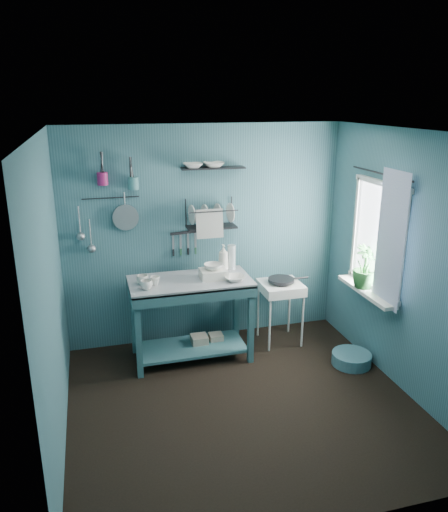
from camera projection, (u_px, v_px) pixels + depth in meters
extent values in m
plane|color=black|center=(242.00, 403.00, 4.72)|extent=(3.20, 3.20, 0.00)
plane|color=silver|center=(246.00, 132.00, 3.96)|extent=(3.20, 3.20, 0.00)
plane|color=#315C66|center=(205.00, 236.00, 5.72)|extent=(3.20, 0.00, 3.20)
plane|color=#315C66|center=(320.00, 365.00, 2.96)|extent=(3.20, 0.00, 3.20)
plane|color=#315C66|center=(51.00, 298.00, 3.94)|extent=(0.00, 3.00, 3.00)
plane|color=#315C66|center=(405.00, 264.00, 4.74)|extent=(0.00, 3.00, 3.00)
cube|color=#2F5D64|center=(191.00, 319.00, 5.43)|extent=(1.36, 0.80, 0.92)
imported|color=silver|center=(146.00, 285.00, 5.01)|extent=(0.12, 0.12, 0.10)
imported|color=silver|center=(155.00, 281.00, 5.13)|extent=(0.14, 0.14, 0.09)
imported|color=silver|center=(143.00, 280.00, 5.15)|extent=(0.17, 0.17, 0.10)
cube|color=silver|center=(213.00, 274.00, 5.32)|extent=(0.28, 0.22, 0.10)
imported|color=silver|center=(213.00, 267.00, 5.30)|extent=(0.20, 0.20, 0.06)
imported|color=silver|center=(223.00, 258.00, 5.53)|extent=(0.11, 0.12, 0.30)
cylinder|color=#B0BFC5|center=(231.00, 257.00, 5.58)|extent=(0.09, 0.09, 0.28)
imported|color=silver|center=(235.00, 278.00, 5.26)|extent=(0.22, 0.22, 0.05)
cube|color=white|center=(280.00, 312.00, 5.82)|extent=(0.50, 0.50, 0.73)
cylinder|color=black|center=(281.00, 280.00, 5.70)|extent=(0.30, 0.30, 0.03)
cube|color=black|center=(184.00, 233.00, 5.61)|extent=(0.32, 0.07, 0.03)
cube|color=black|center=(211.00, 214.00, 5.52)|extent=(0.57, 0.28, 0.32)
cube|color=black|center=(213.00, 168.00, 5.41)|extent=(0.71, 0.21, 0.01)
imported|color=silver|center=(193.00, 170.00, 5.36)|extent=(0.22, 0.22, 0.05)
imported|color=silver|center=(214.00, 164.00, 5.40)|extent=(0.24, 0.24, 0.06)
cylinder|color=#A11D5F|center=(102.00, 179.00, 5.15)|extent=(0.11, 0.11, 0.13)
cylinder|color=teal|center=(133.00, 183.00, 5.25)|extent=(0.11, 0.11, 0.13)
cylinder|color=#999BA1|center=(126.00, 217.00, 5.37)|extent=(0.28, 0.03, 0.28)
cylinder|color=#999BA1|center=(79.00, 220.00, 5.26)|extent=(0.01, 0.01, 0.30)
cylinder|color=#999BA1|center=(90.00, 233.00, 5.32)|extent=(0.01, 0.01, 0.30)
cylinder|color=black|center=(111.00, 198.00, 5.28)|extent=(0.60, 0.01, 0.01)
plane|color=white|center=(379.00, 237.00, 5.10)|extent=(0.00, 1.10, 1.10)
cube|color=white|center=(366.00, 291.00, 5.26)|extent=(0.16, 0.95, 0.04)
plane|color=white|center=(390.00, 240.00, 4.80)|extent=(0.00, 1.35, 1.35)
cylinder|color=black|center=(381.00, 173.00, 4.90)|extent=(0.02, 1.05, 0.02)
imported|color=#2B6C30|center=(365.00, 267.00, 5.25)|extent=(0.34, 0.34, 0.46)
cube|color=gray|center=(199.00, 345.00, 5.61)|extent=(0.18, 0.18, 0.22)
cube|color=gray|center=(216.00, 342.00, 5.69)|extent=(0.15, 0.15, 0.20)
cylinder|color=teal|center=(351.00, 359.00, 5.39)|extent=(0.42, 0.42, 0.13)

